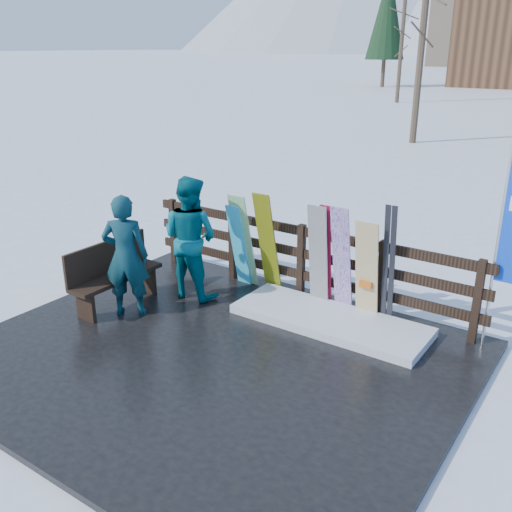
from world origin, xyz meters
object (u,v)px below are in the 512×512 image
Objects in this scene: snowboard_0 at (239,246)px; snowboard_1 at (243,241)px; snowboard_3 at (342,261)px; person_front at (126,256)px; snowboard_4 at (318,257)px; snowboard_2 at (268,244)px; snowboard_5 at (367,272)px; bench at (113,272)px; person_back at (190,237)px.

snowboard_0 is 0.13m from snowboard_1.
person_front reaches higher than snowboard_3.
snowboard_0 is 1.42m from snowboard_4.
person_front is (-2.49, -1.72, 0.07)m from snowboard_3.
person_front is at bearing -125.92° from snowboard_2.
snowboard_5 is (2.09, 0.00, -0.04)m from snowboard_1.
snowboard_1 is 1.07× the size of snowboard_5.
snowboard_3 is (1.70, 0.00, 0.04)m from snowboard_1.
snowboard_3 is (2.91, 1.62, 0.30)m from bench.
person_back is at bearing -164.80° from snowboard_5.
person_back reaches higher than snowboard_4.
snowboard_2 is 1.13× the size of snowboard_5.
snowboard_0 reaches higher than bench.
snowboard_3 is at bearing 0.00° from snowboard_1.
snowboard_3 is at bearing 180.00° from snowboard_5.
snowboard_2 is (0.45, -0.00, 0.05)m from snowboard_1.
snowboard_5 is 0.79× the size of person_back.
snowboard_0 is at bearing 180.00° from snowboard_2.
snowboard_2 is 1.06× the size of snowboard_4.
snowboard_4 reaches higher than snowboard_1.
snowboard_4 is at bearing 32.62° from bench.
snowboard_1 is 0.90× the size of person_front.
snowboard_0 is 1.87m from person_front.
snowboard_1 is 1.70m from snowboard_3.
snowboard_1 is at bearing -147.46° from person_front.
snowboard_2 is (0.54, -0.00, 0.14)m from snowboard_0.
snowboard_4 reaches higher than snowboard_0.
person_back is at bearing -139.50° from person_front.
snowboard_0 is 0.84m from person_back.
person_back is (-2.19, -0.70, 0.13)m from snowboard_3.
person_back reaches higher than bench.
snowboard_1 is 0.87m from person_back.
snowboard_0 is 0.83× the size of snowboard_2.
snowboard_1 is 0.84× the size of person_back.
snowboard_4 is 0.84× the size of person_back.
snowboard_5 is 0.84× the size of person_front.
snowboard_5 is (0.76, 0.00, -0.05)m from snowboard_4.
bench is 0.95× the size of snowboard_4.
snowboard_1 reaches higher than snowboard_0.
snowboard_2 is 0.90× the size of person_back.
snowboard_3 is 0.88× the size of person_back.
snowboard_1 is 1.89m from person_front.
snowboard_0 is at bearing 180.00° from snowboard_5.
person_front reaches higher than snowboard_0.
snowboard_2 is at bearing 180.00° from snowboard_4.
person_back is (-0.48, -0.70, 0.17)m from snowboard_1.
snowboard_5 is (1.63, 0.00, -0.08)m from snowboard_2.
snowboard_4 is at bearing -0.00° from snowboard_0.
person_front is (-2.88, -1.72, 0.15)m from snowboard_5.
snowboard_2 reaches higher than snowboard_5.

